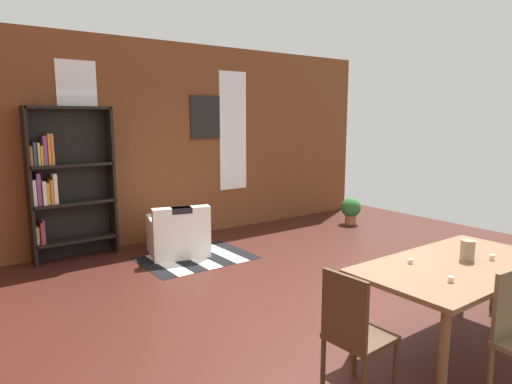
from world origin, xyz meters
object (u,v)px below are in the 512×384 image
Objects in this scene: dining_chair_head_left at (354,332)px; potted_plant_by_shelf at (351,209)px; dining_table at (458,272)px; armchair_white at (178,236)px; bookshelf_tall at (65,182)px; vase_on_table at (468,250)px.

dining_chair_head_left reaches higher than potted_plant_by_shelf.
dining_table is 1.97× the size of dining_chair_head_left.
armchair_white is (0.59, 3.87, -0.23)m from dining_chair_head_left.
bookshelf_tall is 4.27× the size of potted_plant_by_shelf.
dining_table is 10.31× the size of vase_on_table.
bookshelf_tall is at bearing 114.19° from dining_table.
dining_chair_head_left is 3.92m from armchair_white.
bookshelf_tall reaches higher than dining_table.
armchair_white reaches higher than potted_plant_by_shelf.
dining_chair_head_left is 1.90× the size of potted_plant_by_shelf.
armchair_white is (-0.72, 3.86, -0.39)m from dining_table.
armchair_white is at bearing 102.46° from vase_on_table.
dining_chair_head_left reaches higher than vase_on_table.
bookshelf_tall is at bearing 151.61° from armchair_white.
bookshelf_tall is (-2.19, 4.59, 0.27)m from vase_on_table.
vase_on_table is 0.36× the size of potted_plant_by_shelf.
vase_on_table is at bearing 0.15° from dining_chair_head_left.
potted_plant_by_shelf is at bearing -10.70° from bookshelf_tall.
potted_plant_by_shelf is at bearing 53.05° from dining_table.
vase_on_table is 0.09× the size of bookshelf_tall.
dining_table reaches higher than potted_plant_by_shelf.
dining_table is at bearing 0.16° from dining_chair_head_left.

